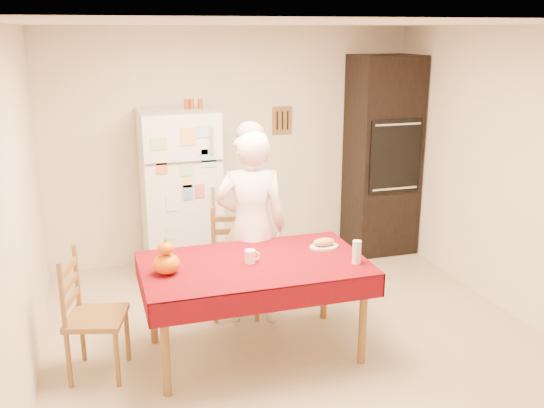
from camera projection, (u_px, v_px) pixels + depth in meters
name	position (u px, v px, depth m)	size (l,w,h in m)	color
floor	(302.00, 349.00, 4.85)	(4.50, 4.50, 0.00)	tan
room_shell	(305.00, 149.00, 4.40)	(4.02, 4.52, 2.51)	beige
refrigerator	(181.00, 194.00, 6.16)	(0.75, 0.74, 1.70)	white
oven_cabinet	(382.00, 156.00, 6.77)	(0.70, 0.62, 2.20)	black
dining_table	(254.00, 271.00, 4.61)	(1.70, 1.00, 0.76)	brown
chair_far	(234.00, 258.00, 5.38)	(0.49, 0.47, 0.95)	brown
chair_left	(87.00, 311.00, 4.37)	(0.50, 0.51, 0.95)	brown
seated_woman	(251.00, 227.00, 5.13)	(0.62, 0.40, 1.69)	white
coffee_mug	(250.00, 256.00, 4.57)	(0.08, 0.08, 0.10)	white
pumpkin_lower	(166.00, 264.00, 4.36)	(0.20, 0.20, 0.15)	red
pumpkin_upper	(166.00, 248.00, 4.33)	(0.12, 0.12, 0.09)	#EC4705
wine_glass	(357.00, 252.00, 4.56)	(0.07, 0.07, 0.18)	white
bread_plate	(324.00, 247.00, 4.89)	(0.24, 0.24, 0.02)	silver
bread_loaf	(324.00, 242.00, 4.88)	(0.18, 0.10, 0.06)	#957449
spice_jar_left	(187.00, 104.00, 5.98)	(0.05, 0.05, 0.10)	#93481A
spice_jar_mid	(192.00, 104.00, 6.00)	(0.05, 0.05, 0.10)	brown
spice_jar_right	(200.00, 104.00, 6.02)	(0.05, 0.05, 0.10)	#914D1A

